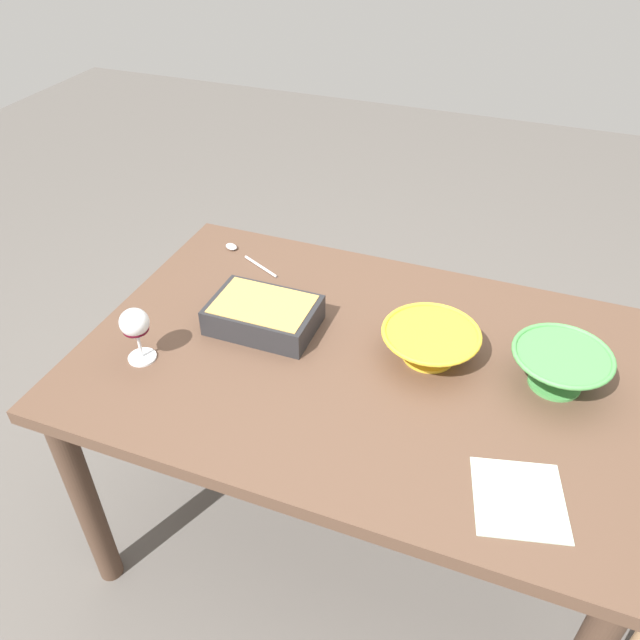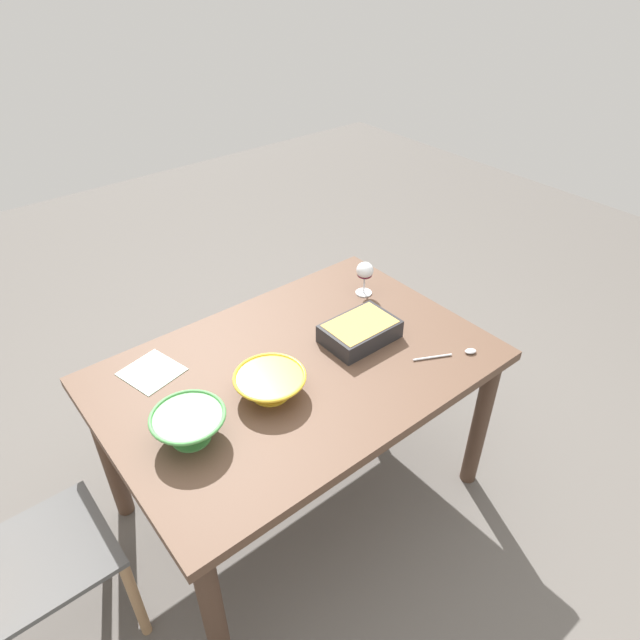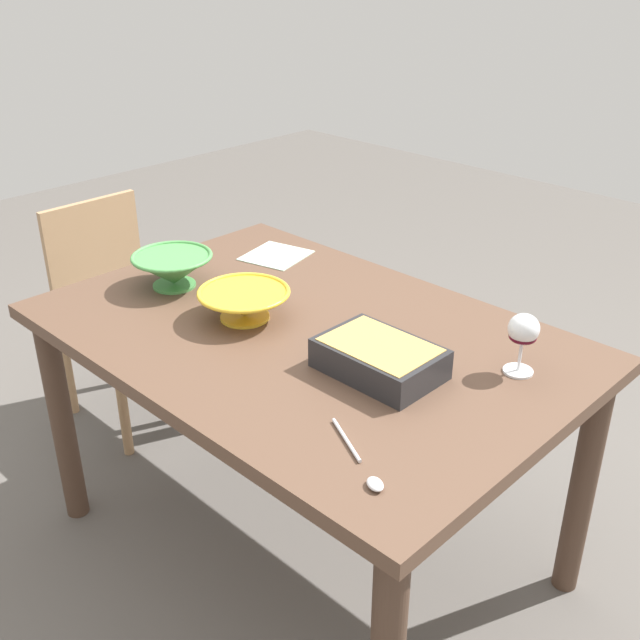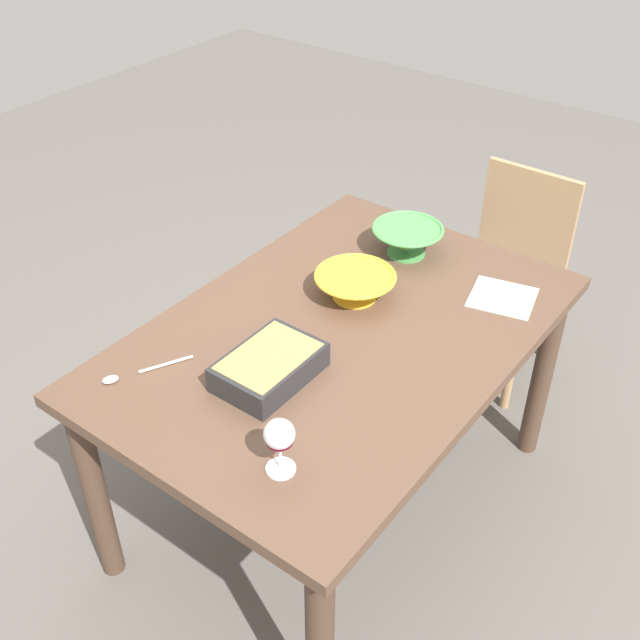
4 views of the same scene
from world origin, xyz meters
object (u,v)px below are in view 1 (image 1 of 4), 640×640
Objects in this scene: wine_glass at (135,326)px; napkin at (519,499)px; mixing_bowl at (559,367)px; small_bowl at (430,342)px; serving_spoon at (241,253)px; casserole_dish at (264,314)px; dining_table at (358,384)px.

napkin is (0.95, -0.10, -0.10)m from wine_glass.
wine_glass reaches higher than mixing_bowl.
mixing_bowl is 0.31m from small_bowl.
wine_glass reaches higher than small_bowl.
mixing_bowl reaches higher than serving_spoon.
casserole_dish is at bearing -176.74° from mixing_bowl.
wine_glass is at bearing -91.60° from serving_spoon.
small_bowl is 0.72m from serving_spoon.
mixing_bowl is (0.99, 0.28, -0.05)m from wine_glass.
casserole_dish is 1.20× the size of mixing_bowl.
casserole_dish is (0.24, 0.23, -0.06)m from wine_glass.
dining_table is 5.97× the size of mixing_bowl.
serving_spoon is at bearing 88.40° from wine_glass.
small_bowl is (-0.31, -0.01, -0.01)m from mixing_bowl.
serving_spoon is at bearing 165.08° from mixing_bowl.
dining_table is 0.32m from casserole_dish.
wine_glass is 0.61× the size of small_bowl.
small_bowl is at bearing -178.54° from mixing_bowl.
wine_glass is at bearing -135.54° from casserole_dish.
casserole_dish is 0.45m from small_bowl.
mixing_bowl is (0.76, 0.04, 0.01)m from casserole_dish.
serving_spoon is 1.22× the size of napkin.
dining_table is at bearing 145.41° from napkin.
napkin is (0.94, -0.63, -0.01)m from serving_spoon.
wine_glass is 1.03m from mixing_bowl.
serving_spoon is (-0.67, 0.27, -0.04)m from small_bowl.
casserole_dish reaches higher than dining_table.
casserole_dish is at bearing 155.31° from napkin.
serving_spoon is 1.13m from napkin.
mixing_bowl is at bearing 3.26° from casserole_dish.
wine_glass is at bearing -164.53° from mixing_bowl.
wine_glass reaches higher than napkin.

